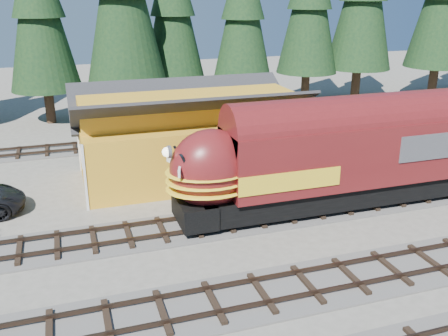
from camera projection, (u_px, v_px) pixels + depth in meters
name	position (u px, v px, depth m)	size (l,w,h in m)	color
ground	(257.00, 265.00, 19.74)	(120.00, 120.00, 0.00)	#6B665B
track_siding	(405.00, 196.00, 26.23)	(68.00, 3.20, 0.33)	#4C4947
track_spur	(15.00, 154.00, 32.89)	(32.00, 3.20, 0.33)	#4C4947
depot	(189.00, 127.00, 28.13)	(12.80, 7.00, 5.30)	gold
locomotive	(321.00, 162.00, 23.89)	(15.68, 3.12, 4.26)	black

